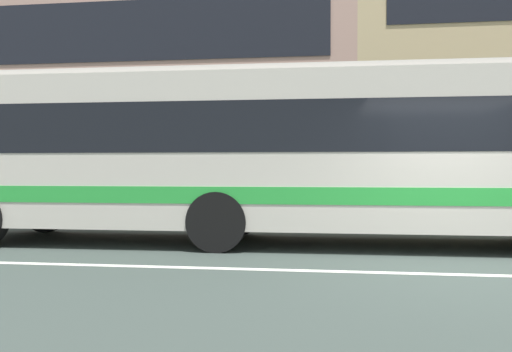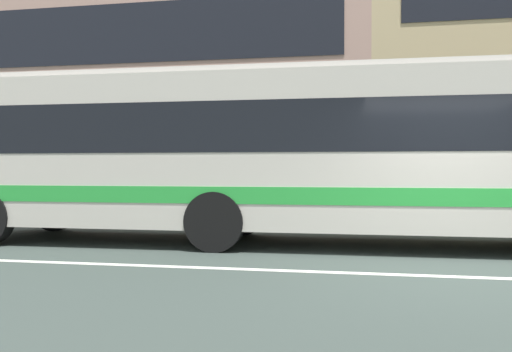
% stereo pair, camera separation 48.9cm
% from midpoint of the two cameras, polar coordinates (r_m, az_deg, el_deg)
% --- Properties ---
extents(ground_plane, '(160.00, 160.00, 0.00)m').
position_cam_midpoint_polar(ground_plane, '(7.54, 20.27, -9.80)').
color(ground_plane, '#38423E').
extents(lane_centre_line, '(60.00, 0.16, 0.01)m').
position_cam_midpoint_polar(lane_centre_line, '(7.54, 20.27, -9.77)').
color(lane_centre_line, silver).
rests_on(lane_centre_line, ground_plane).
extents(apartment_block_left, '(22.54, 9.21, 10.89)m').
position_cam_midpoint_polar(apartment_block_left, '(25.83, -16.76, 9.84)').
color(apartment_block_left, tan).
rests_on(apartment_block_left, ground_plane).
extents(transit_bus, '(12.00, 2.67, 3.11)m').
position_cam_midpoint_polar(transit_bus, '(9.93, -0.02, 2.74)').
color(transit_bus, beige).
rests_on(transit_bus, ground_plane).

